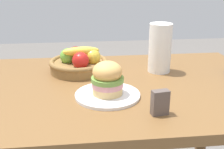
{
  "coord_description": "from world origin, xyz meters",
  "views": [
    {
      "loc": [
        -0.15,
        -1.16,
        1.22
      ],
      "look_at": [
        -0.02,
        -0.04,
        0.81
      ],
      "focal_mm": 45.57,
      "sensor_mm": 36.0,
      "label": 1
    }
  ],
  "objects_px": {
    "napkin_holder": "(160,103)",
    "plate": "(108,95)",
    "sandwich": "(107,78)",
    "fruit_basket": "(79,63)",
    "paper_towel_roll": "(160,48)"
  },
  "relations": [
    {
      "from": "plate",
      "to": "paper_towel_roll",
      "type": "relative_size",
      "value": 1.09
    },
    {
      "from": "paper_towel_roll",
      "to": "napkin_holder",
      "type": "distance_m",
      "value": 0.47
    },
    {
      "from": "plate",
      "to": "paper_towel_roll",
      "type": "distance_m",
      "value": 0.41
    },
    {
      "from": "plate",
      "to": "fruit_basket",
      "type": "relative_size",
      "value": 0.9
    },
    {
      "from": "plate",
      "to": "sandwich",
      "type": "relative_size",
      "value": 1.94
    },
    {
      "from": "plate",
      "to": "sandwich",
      "type": "height_order",
      "value": "sandwich"
    },
    {
      "from": "fruit_basket",
      "to": "paper_towel_roll",
      "type": "bearing_deg",
      "value": -5.76
    },
    {
      "from": "plate",
      "to": "sandwich",
      "type": "bearing_deg",
      "value": 75.96
    },
    {
      "from": "napkin_holder",
      "to": "plate",
      "type": "bearing_deg",
      "value": 124.9
    },
    {
      "from": "sandwich",
      "to": "napkin_holder",
      "type": "distance_m",
      "value": 0.24
    },
    {
      "from": "plate",
      "to": "napkin_holder",
      "type": "xyz_separation_m",
      "value": [
        0.17,
        -0.17,
        0.04
      ]
    },
    {
      "from": "fruit_basket",
      "to": "paper_towel_roll",
      "type": "height_order",
      "value": "paper_towel_roll"
    },
    {
      "from": "plate",
      "to": "sandwich",
      "type": "distance_m",
      "value": 0.07
    },
    {
      "from": "napkin_holder",
      "to": "sandwich",
      "type": "bearing_deg",
      "value": 124.9
    },
    {
      "from": "sandwich",
      "to": "napkin_holder",
      "type": "height_order",
      "value": "sandwich"
    }
  ]
}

